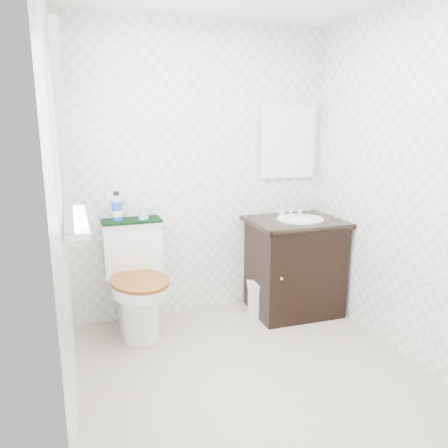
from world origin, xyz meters
TOP-DOWN VIEW (x-y plane):
  - floor at (0.00, 0.00)m, footprint 2.40×2.40m
  - wall_back at (0.00, 1.20)m, footprint 2.40×0.00m
  - wall_front at (0.00, -1.20)m, footprint 2.40×0.00m
  - wall_left at (-1.10, 0.00)m, footprint 0.00×2.40m
  - wall_right at (1.10, 0.00)m, footprint 0.00×2.40m
  - window at (-1.07, 0.25)m, footprint 0.02×0.70m
  - mirror at (0.77, 1.18)m, footprint 0.50×0.02m
  - toilet at (-0.62, 0.96)m, footprint 0.49×0.68m
  - vanity at (0.72, 0.90)m, footprint 0.76×0.66m
  - trash_bin at (0.40, 0.89)m, footprint 0.25×0.22m
  - towel at (-0.62, 1.09)m, footprint 0.46×0.22m
  - mouthwash_bottle at (-0.72, 1.10)m, footprint 0.08×0.08m
  - cup at (-0.52, 1.08)m, footprint 0.08×0.08m
  - soap_bar at (0.70, 1.01)m, footprint 0.07×0.04m

SIDE VIEW (x-z plane):
  - floor at x=0.00m, z-range 0.00..0.00m
  - trash_bin at x=0.40m, z-range 0.00..0.30m
  - toilet at x=-0.62m, z-range -0.05..0.81m
  - vanity at x=0.72m, z-range -0.03..0.89m
  - soap_bar at x=0.70m, z-range 0.82..0.84m
  - towel at x=-0.62m, z-range 0.86..0.88m
  - cup at x=-0.52m, z-range 0.88..0.97m
  - mouthwash_bottle at x=-0.72m, z-range 0.87..1.09m
  - wall_back at x=0.00m, z-range 0.00..2.40m
  - wall_front at x=0.00m, z-range 0.00..2.40m
  - wall_left at x=-1.10m, z-range 0.00..2.40m
  - wall_right at x=1.10m, z-range 0.00..2.40m
  - mirror at x=0.77m, z-range 1.15..1.75m
  - window at x=-1.07m, z-range 1.10..2.00m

